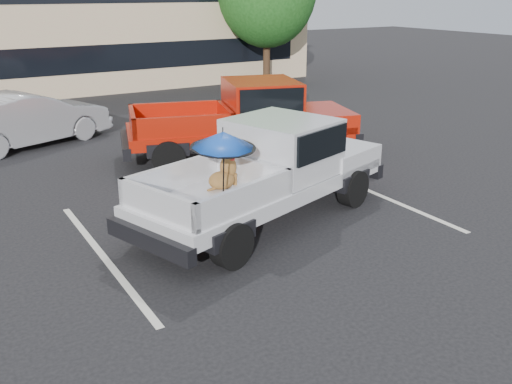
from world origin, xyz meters
TOP-DOWN VIEW (x-y plane):
  - ground at (0.00, 0.00)m, footprint 90.00×90.00m
  - stripe_left at (-3.00, 2.00)m, footprint 0.12×5.00m
  - stripe_right at (3.00, 2.00)m, footprint 0.12×5.00m
  - motel_building at (2.00, 20.99)m, footprint 20.40×8.40m
  - silver_pickup at (0.43, 2.10)m, footprint 6.02×3.62m
  - red_pickup at (2.28, 5.88)m, footprint 6.40×3.76m
  - silver_sedan at (-2.60, 10.14)m, footprint 4.86×3.06m

SIDE VIEW (x-z plane):
  - ground at x=0.00m, z-range 0.00..0.00m
  - stripe_left at x=-3.00m, z-range 0.00..0.01m
  - stripe_right at x=3.00m, z-range 0.00..0.01m
  - silver_sedan at x=-2.60m, z-range 0.00..1.51m
  - silver_pickup at x=0.43m, z-range 0.02..2.08m
  - red_pickup at x=2.28m, z-range 0.09..2.09m
  - motel_building at x=2.00m, z-range 0.06..6.36m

